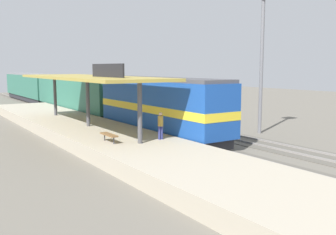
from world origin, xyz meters
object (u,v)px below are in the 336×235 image
Objects in this scene: light_mast at (263,29)px; passenger_carriage_front at (76,94)px; person_waiting at (161,124)px; passenger_carriage_rear at (30,86)px; platform_bench at (109,135)px; locomotive at (160,106)px.

passenger_carriage_front is at bearing 110.45° from light_mast.
passenger_carriage_front reaches higher than person_waiting.
passenger_carriage_front is 1.00× the size of passenger_carriage_rear.
person_waiting is at bearing -170.63° from light_mast.
passenger_carriage_front is 1.71× the size of light_mast.
platform_bench is 22.60m from passenger_carriage_front.
platform_bench is at bearing -98.02° from passenger_carriage_rear.
passenger_carriage_rear is 43.59m from person_waiting.
platform_bench is 7.17m from locomotive.
person_waiting is at bearing -97.36° from passenger_carriage_front.
locomotive is (6.00, 3.77, 1.07)m from platform_bench.
locomotive is at bearing 32.13° from platform_bench.
platform_bench is 15.52m from light_mast.
passenger_carriage_front reaches higher than platform_bench.
platform_bench is 0.99× the size of person_waiting.
platform_bench is at bearing -176.47° from light_mast.
locomotive is 0.72× the size of passenger_carriage_rear.
locomotive is 8.44× the size of person_waiting.
locomotive is 10.26m from light_mast.
passenger_carriage_front is at bearing 90.00° from locomotive.
passenger_carriage_rear is at bearing 81.98° from platform_bench.
locomotive is at bearing 58.01° from person_waiting.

